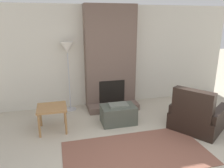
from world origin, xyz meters
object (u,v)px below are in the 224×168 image
object	(u,v)px
armchair	(196,117)
floor_lamp_left	(67,52)
side_table	(52,110)
ottoman	(118,114)

from	to	relation	value
armchair	floor_lamp_left	bearing A→B (deg)	20.53
armchair	side_table	xyz separation A→B (m)	(-2.93, 0.71, 0.18)
ottoman	floor_lamp_left	bearing A→B (deg)	133.11
ottoman	floor_lamp_left	size ratio (longest dim) A/B	0.43
ottoman	armchair	xyz separation A→B (m)	(1.51, -0.68, 0.06)
armchair	side_table	world-z (taller)	armchair
side_table	floor_lamp_left	distance (m)	1.51
armchair	floor_lamp_left	world-z (taller)	floor_lamp_left
armchair	floor_lamp_left	distance (m)	3.26
ottoman	floor_lamp_left	distance (m)	1.91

